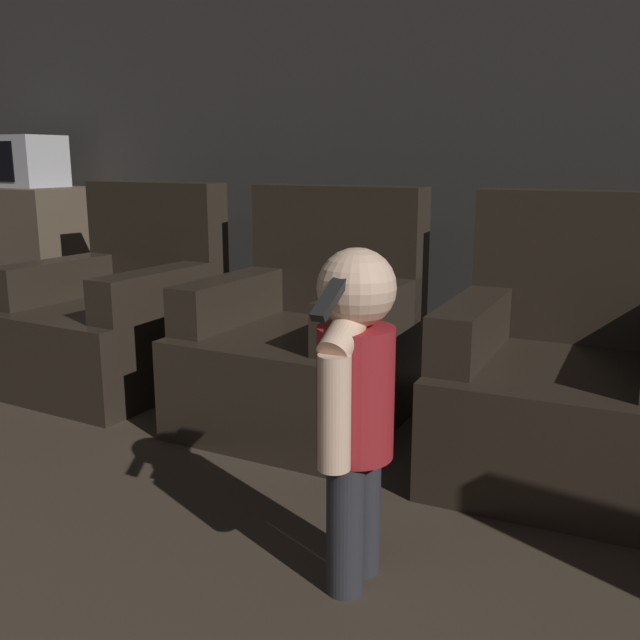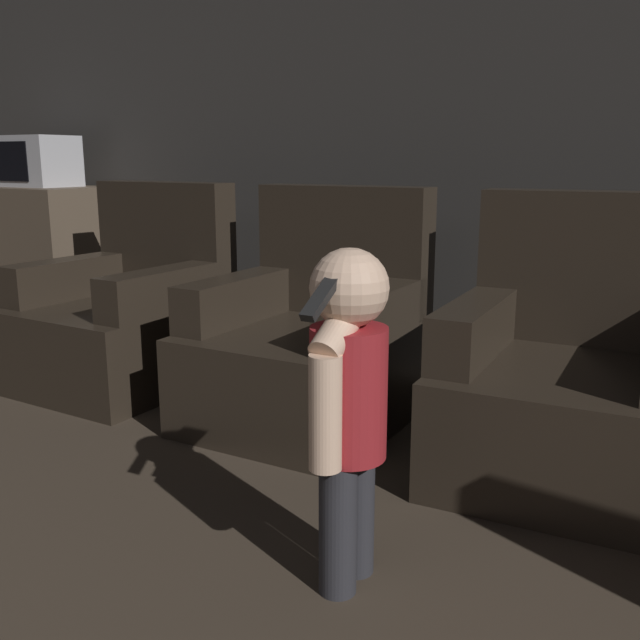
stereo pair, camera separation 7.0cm
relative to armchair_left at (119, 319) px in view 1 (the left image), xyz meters
name	(u,v)px [view 1 (the left image)]	position (x,y,z in m)	size (l,w,h in m)	color
wall_back	(431,119)	(1.28, 0.91, 0.97)	(8.40, 0.05, 2.60)	#33302D
armchair_left	(119,319)	(0.00, 0.00, 0.00)	(0.84, 0.91, 0.99)	black
armchair_middle	(306,345)	(1.07, 0.00, 0.00)	(0.82, 0.89, 0.99)	black
armchair_right	(565,380)	(2.14, 0.00, 0.00)	(0.86, 0.93, 0.99)	black
person_toddler	(354,393)	(1.79, -1.03, 0.20)	(0.20, 0.35, 0.90)	#28282D
kitchen_counter	(24,260)	(-1.32, 0.54, 0.14)	(1.01, 0.60, 0.93)	brown
microwave	(19,161)	(-1.28, 0.54, 0.76)	(0.53, 0.33, 0.31)	#B7B7BC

